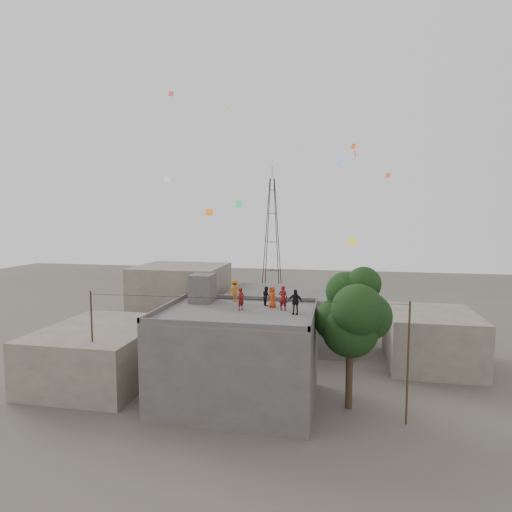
{
  "coord_description": "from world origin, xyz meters",
  "views": [
    {
      "loc": [
        6.42,
        -26.49,
        12.36
      ],
      "look_at": [
        1.02,
        1.18,
        9.64
      ],
      "focal_mm": 30.0,
      "sensor_mm": 36.0,
      "label": 1
    }
  ],
  "objects_px": {
    "stair_head_box": "(202,288)",
    "tree": "(353,315)",
    "transmission_tower": "(272,236)",
    "person_dark_adult": "(295,302)",
    "person_red_adult": "(283,298)"
  },
  "relations": [
    {
      "from": "transmission_tower",
      "to": "person_dark_adult",
      "type": "relative_size",
      "value": 12.48
    },
    {
      "from": "tree",
      "to": "person_dark_adult",
      "type": "height_order",
      "value": "tree"
    },
    {
      "from": "tree",
      "to": "person_red_adult",
      "type": "bearing_deg",
      "value": 175.15
    },
    {
      "from": "stair_head_box",
      "to": "tree",
      "type": "xyz_separation_m",
      "value": [
        10.57,
        -2.0,
        -1.0
      ]
    },
    {
      "from": "transmission_tower",
      "to": "person_red_adult",
      "type": "height_order",
      "value": "transmission_tower"
    },
    {
      "from": "stair_head_box",
      "to": "person_red_adult",
      "type": "xyz_separation_m",
      "value": [
        6.07,
        -1.62,
        -0.18
      ]
    },
    {
      "from": "person_red_adult",
      "to": "person_dark_adult",
      "type": "distance_m",
      "value": 1.33
    },
    {
      "from": "stair_head_box",
      "to": "tree",
      "type": "relative_size",
      "value": 0.22
    },
    {
      "from": "person_red_adult",
      "to": "tree",
      "type": "bearing_deg",
      "value": -173.12
    },
    {
      "from": "stair_head_box",
      "to": "person_red_adult",
      "type": "height_order",
      "value": "stair_head_box"
    },
    {
      "from": "transmission_tower",
      "to": "person_dark_adult",
      "type": "distance_m",
      "value": 40.81
    },
    {
      "from": "person_dark_adult",
      "to": "transmission_tower",
      "type": "bearing_deg",
      "value": 110.45
    },
    {
      "from": "stair_head_box",
      "to": "person_dark_adult",
      "type": "distance_m",
      "value": 7.44
    },
    {
      "from": "tree",
      "to": "person_red_adult",
      "type": "relative_size",
      "value": 5.56
    },
    {
      "from": "person_red_adult",
      "to": "transmission_tower",
      "type": "bearing_deg",
      "value": -68.28
    }
  ]
}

